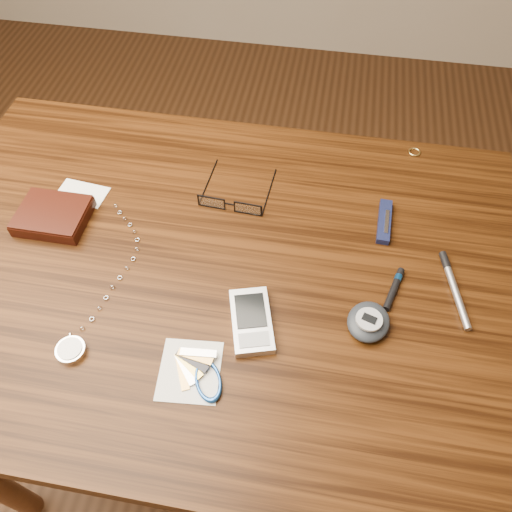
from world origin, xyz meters
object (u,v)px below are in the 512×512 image
object	(u,v)px
eyeglasses	(231,203)
notepad_keys	(199,374)
pda_phone	(251,321)
pedometer	(368,322)
wallet_and_card	(54,215)
pocket_knife	(384,221)
pocket_watch	(74,344)
desk	(216,298)
silver_pen	(453,283)

from	to	relation	value
eyeglasses	notepad_keys	world-z (taller)	eyeglasses
pda_phone	notepad_keys	xyz separation A→B (m)	(-0.06, -0.09, -0.00)
pda_phone	pedometer	bearing A→B (deg)	8.49
wallet_and_card	pedometer	bearing A→B (deg)	-12.23
wallet_and_card	pocket_knife	distance (m)	0.56
wallet_and_card	notepad_keys	distance (m)	0.38
eyeglasses	pocket_watch	bearing A→B (deg)	-119.25
pda_phone	pocket_knife	distance (m)	0.29
wallet_and_card	pocket_knife	world-z (taller)	wallet_and_card
pda_phone	pedometer	size ratio (longest dim) A/B	1.38
notepad_keys	desk	bearing A→B (deg)	97.33
desk	notepad_keys	xyz separation A→B (m)	(0.02, -0.19, 0.11)
pocket_watch	pocket_knife	size ratio (longest dim) A/B	3.19
pda_phone	pedometer	xyz separation A→B (m)	(0.17, 0.02, 0.00)
desk	notepad_keys	size ratio (longest dim) A/B	9.27
wallet_and_card	pocket_watch	xyz separation A→B (m)	(0.12, -0.22, -0.01)
pocket_watch	wallet_and_card	bearing A→B (deg)	119.40
eyeglasses	pda_phone	size ratio (longest dim) A/B	1.07
eyeglasses	pocket_watch	world-z (taller)	eyeglasses
pocket_knife	silver_pen	bearing A→B (deg)	-45.57
pda_phone	pedometer	world-z (taller)	pedometer
silver_pen	pedometer	bearing A→B (deg)	-143.42
desk	eyeglasses	bearing A→B (deg)	87.46
wallet_and_card	notepad_keys	xyz separation A→B (m)	(0.31, -0.23, -0.01)
notepad_keys	silver_pen	distance (m)	0.41
wallet_and_card	silver_pen	bearing A→B (deg)	-1.88
wallet_and_card	pocket_watch	bearing A→B (deg)	-60.60
notepad_keys	silver_pen	bearing A→B (deg)	30.94
notepad_keys	pda_phone	bearing A→B (deg)	58.12
pocket_knife	desk	bearing A→B (deg)	-153.97
pocket_watch	pedometer	distance (m)	0.42
pocket_watch	notepad_keys	distance (m)	0.18
pocket_knife	notepad_keys	bearing A→B (deg)	-127.51
desk	notepad_keys	world-z (taller)	notepad_keys
pocket_watch	silver_pen	bearing A→B (deg)	20.16
pda_phone	desk	bearing A→B (deg)	130.16
wallet_and_card	pocket_knife	bearing A→B (deg)	8.92
notepad_keys	pocket_knife	bearing A→B (deg)	52.49
eyeglasses	silver_pen	distance (m)	0.38
pocket_watch	silver_pen	world-z (taller)	same
desk	pocket_knife	xyz separation A→B (m)	(0.27, 0.13, 0.11)
pocket_watch	desk	bearing A→B (deg)	47.20
eyeglasses	pocket_knife	world-z (taller)	eyeglasses
eyeglasses	pda_phone	xyz separation A→B (m)	(0.07, -0.22, -0.00)
wallet_and_card	eyeglasses	size ratio (longest dim) A/B	1.16
wallet_and_card	pda_phone	distance (m)	0.39
desk	pda_phone	distance (m)	0.17
pedometer	pocket_knife	world-z (taller)	pedometer
pocket_knife	pedometer	bearing A→B (deg)	-95.72
desk	pedometer	xyz separation A→B (m)	(0.25, -0.07, 0.11)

